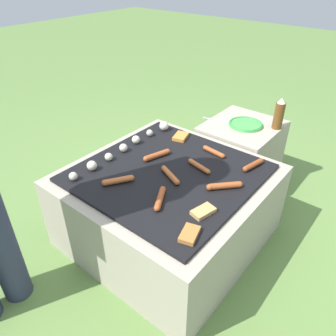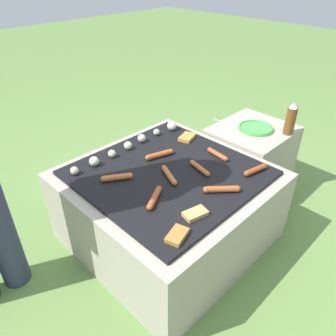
{
  "view_description": "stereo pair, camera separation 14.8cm",
  "coord_description": "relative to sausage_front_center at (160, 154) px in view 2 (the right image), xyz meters",
  "views": [
    {
      "loc": [
        -1.09,
        -0.88,
        1.39
      ],
      "look_at": [
        0.0,
        0.0,
        0.47
      ],
      "focal_mm": 35.0,
      "sensor_mm": 36.0,
      "label": 1
    },
    {
      "loc": [
        -0.99,
        -0.99,
        1.39
      ],
      "look_at": [
        0.0,
        0.0,
        0.47
      ],
      "focal_mm": 35.0,
      "sensor_mm": 36.0,
      "label": 2
    }
  ],
  "objects": [
    {
      "name": "ground_plane",
      "position": [
        -0.07,
        -0.13,
        -0.47
      ],
      "size": [
        14.0,
        14.0,
        0.0
      ],
      "primitive_type": "plane",
      "color": "#608442"
    },
    {
      "name": "grill",
      "position": [
        -0.07,
        -0.13,
        -0.24
      ],
      "size": [
        0.96,
        0.96,
        0.45
      ],
      "color": "#A89E8C",
      "rests_on": "ground_plane"
    },
    {
      "name": "side_ledge",
      "position": [
        0.67,
        -0.17,
        -0.24
      ],
      "size": [
        0.5,
        0.45,
        0.45
      ],
      "color": "#A89E8C",
      "rests_on": "ground_plane"
    },
    {
      "name": "sausage_back_right",
      "position": [
        0.05,
        -0.24,
        -0.0
      ],
      "size": [
        0.05,
        0.16,
        0.03
      ],
      "color": "#B7602D",
      "rests_on": "grill"
    },
    {
      "name": "sausage_front_right",
      "position": [
        -0.3,
        -0.01,
        -0.0
      ],
      "size": [
        0.14,
        0.1,
        0.03
      ],
      "color": "#B7602D",
      "rests_on": "grill"
    },
    {
      "name": "sausage_front_center",
      "position": [
        0.0,
        0.0,
        0.0
      ],
      "size": [
        0.16,
        0.07,
        0.03
      ],
      "color": "#A34C23",
      "rests_on": "grill"
    },
    {
      "name": "sausage_mid_right",
      "position": [
        -0.1,
        -0.17,
        -0.0
      ],
      "size": [
        0.08,
        0.16,
        0.03
      ],
      "color": "#B7602D",
      "rests_on": "grill"
    },
    {
      "name": "sausage_mid_left",
      "position": [
        0.24,
        -0.45,
        -0.0
      ],
      "size": [
        0.15,
        0.06,
        0.03
      ],
      "color": "#93421E",
      "rests_on": "grill"
    },
    {
      "name": "sausage_front_left",
      "position": [
        0.23,
        -0.22,
        -0.0
      ],
      "size": [
        0.04,
        0.15,
        0.03
      ],
      "color": "#A34C23",
      "rests_on": "grill"
    },
    {
      "name": "sausage_back_left",
      "position": [
        -0.28,
        -0.26,
        -0.0
      ],
      "size": [
        0.15,
        0.1,
        0.03
      ],
      "color": "#A34C23",
      "rests_on": "grill"
    },
    {
      "name": "sausage_back_center",
      "position": [
        -0.01,
        -0.43,
        0.0
      ],
      "size": [
        0.14,
        0.13,
        0.03
      ],
      "color": "#A34C23",
      "rests_on": "grill"
    },
    {
      "name": "bread_slice_left",
      "position": [
        -0.23,
        -0.45,
        -0.01
      ],
      "size": [
        0.11,
        0.08,
        0.02
      ],
      "color": "tan",
      "rests_on": "grill"
    },
    {
      "name": "bread_slice_right",
      "position": [
        -0.37,
        -0.49,
        -0.01
      ],
      "size": [
        0.11,
        0.09,
        0.02
      ],
      "color": "#B27033",
      "rests_on": "grill"
    },
    {
      "name": "bread_slice_center",
      "position": [
        0.26,
        0.04,
        -0.01
      ],
      "size": [
        0.12,
        0.1,
        0.02
      ],
      "color": "#D18438",
      "rests_on": "grill"
    },
    {
      "name": "mushroom_row",
      "position": [
        -0.03,
        0.19,
        0.01
      ],
      "size": [
        0.75,
        0.07,
        0.06
      ],
      "color": "beige",
      "rests_on": "grill"
    },
    {
      "name": "plate_colorful",
      "position": [
        0.67,
        -0.19,
        -0.01
      ],
      "size": [
        0.22,
        0.22,
        0.02
      ],
      "color": "#4CB24C",
      "rests_on": "side_ledge"
    },
    {
      "name": "condiment_bottle",
      "position": [
        0.76,
        -0.36,
        0.08
      ],
      "size": [
        0.06,
        0.06,
        0.2
      ],
      "color": "brown",
      "rests_on": "side_ledge"
    },
    {
      "name": "fork_utensil",
      "position": [
        0.62,
        -0.0,
        -0.01
      ],
      "size": [
        0.09,
        0.21,
        0.01
      ],
      "color": "silver",
      "rests_on": "side_ledge"
    }
  ]
}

